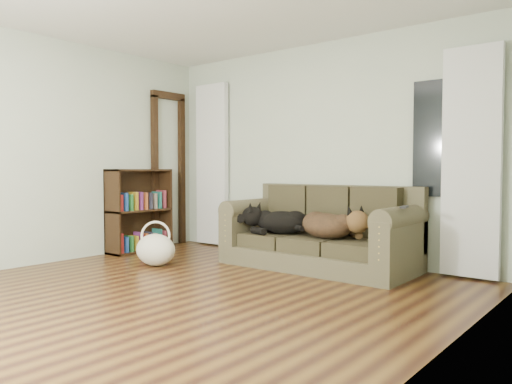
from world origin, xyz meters
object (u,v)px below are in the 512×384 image
Objects in this scene: dog_black_lab at (279,222)px; tote_bag at (156,252)px; bookshelf at (139,213)px; dog_shepherd at (330,225)px; sofa at (318,227)px.

tote_bag is (-1.00, -0.97, -0.32)m from dog_black_lab.
dog_black_lab reaches higher than tote_bag.
bookshelf is (-0.95, 0.52, 0.34)m from tote_bag.
tote_bag is at bearing 52.09° from dog_shepherd.
sofa reaches higher than dog_shepherd.
sofa is 1.93× the size of bookshelf.
dog_shepherd is at bearing -18.81° from sofa.
tote_bag is 0.45× the size of bookshelf.
sofa is at bearing 4.71° from dog_black_lab.
sofa reaches higher than dog_black_lab.
dog_shepherd is at bearing 2.56° from bookshelf.
dog_black_lab is at bearing 5.28° from bookshelf.
bookshelf reaches higher than dog_shepherd.
sofa is at bearing 35.66° from tote_bag.
dog_black_lab is 0.94× the size of dog_shepherd.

